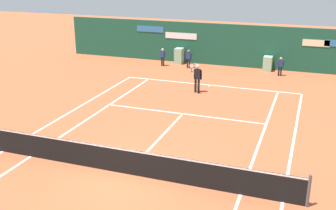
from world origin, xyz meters
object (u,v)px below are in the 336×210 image
object	(u,v)px
player_on_baseline	(197,76)
ball_kid_centre_post	(280,65)
ball_kid_right_post	(189,58)
ball_kid_left_post	(163,56)
tennis_ball_near_service_line	(145,92)

from	to	relation	value
player_on_baseline	ball_kid_centre_post	xyz separation A→B (m)	(4.07, 5.34, -0.25)
ball_kid_right_post	player_on_baseline	bearing A→B (deg)	112.95
ball_kid_left_post	tennis_ball_near_service_line	size ratio (longest dim) A/B	18.55
ball_kid_centre_post	tennis_ball_near_service_line	distance (m)	9.33
ball_kid_centre_post	tennis_ball_near_service_line	world-z (taller)	ball_kid_centre_post
ball_kid_right_post	tennis_ball_near_service_line	bearing A→B (deg)	85.56
player_on_baseline	ball_kid_right_post	world-z (taller)	player_on_baseline
tennis_ball_near_service_line	ball_kid_right_post	bearing A→B (deg)	84.44
player_on_baseline	ball_kid_centre_post	size ratio (longest dim) A/B	1.47
tennis_ball_near_service_line	player_on_baseline	bearing A→B (deg)	19.74
ball_kid_centre_post	ball_kid_right_post	size ratio (longest dim) A/B	0.96
tennis_ball_near_service_line	ball_kid_centre_post	bearing A→B (deg)	42.86
player_on_baseline	ball_kid_right_post	size ratio (longest dim) A/B	1.41
ball_kid_centre_post	ball_kid_right_post	distance (m)	6.21
ball_kid_centre_post	ball_kid_left_post	xyz separation A→B (m)	(-8.14, 0.00, 0.01)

